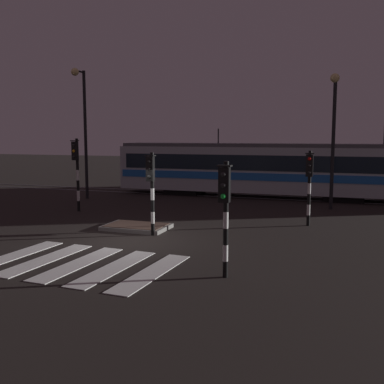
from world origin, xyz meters
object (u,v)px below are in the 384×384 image
traffic_light_median_centre (151,181)px  tram (260,168)px  street_lamp_trackside_left (83,118)px  street_lamp_trackside_right (334,125)px  traffic_light_corner_near_right (225,202)px  traffic_light_corner_far_right (309,177)px  traffic_light_corner_far_left (76,164)px

traffic_light_median_centre → tram: size_ratio=0.17×
street_lamp_trackside_left → street_lamp_trackside_right: bearing=2.3°
traffic_light_corner_near_right → traffic_light_median_centre: 5.68m
traffic_light_corner_far_right → tram: bearing=113.5°
street_lamp_trackside_right → tram: (-4.30, 3.67, -2.52)m
street_lamp_trackside_right → traffic_light_corner_far_left: bearing=-158.9°
traffic_light_corner_far_left → tram: tram is taller
traffic_light_median_centre → street_lamp_trackside_left: (-7.83, 7.80, 2.67)m
tram → traffic_light_corner_far_right: bearing=-66.5°
traffic_light_corner_far_left → street_lamp_trackside_right: 12.80m
traffic_light_median_centre → street_lamp_trackside_right: (6.09, 8.37, 2.22)m
traffic_light_corner_far_right → traffic_light_median_centre: (-5.38, -3.78, -0.00)m
traffic_light_corner_far_right → traffic_light_corner_far_left: 11.11m
street_lamp_trackside_left → traffic_light_median_centre: bearing=-44.9°
traffic_light_corner_far_left → traffic_light_median_centre: traffic_light_corner_far_left is taller
traffic_light_corner_near_right → tram: (-2.14, 16.13, -0.28)m
tram → street_lamp_trackside_left: bearing=-156.3°
traffic_light_median_centre → tram: tram is taller
traffic_light_corner_far_right → traffic_light_corner_far_left: traffic_light_corner_far_left is taller
traffic_light_corner_far_left → traffic_light_corner_far_right: bearing=-0.2°
street_lamp_trackside_right → tram: bearing=139.5°
traffic_light_corner_far_left → traffic_light_median_centre: (5.72, -3.81, -0.31)m
traffic_light_corner_near_right → tram: size_ratio=0.17×
tram → traffic_light_median_centre: bearing=-98.5°
traffic_light_corner_far_right → traffic_light_corner_near_right: size_ratio=1.01×
tram → traffic_light_corner_far_left: bearing=-132.4°
street_lamp_trackside_left → tram: bearing=23.7°
traffic_light_median_centre → street_lamp_trackside_left: bearing=135.1°
tram → traffic_light_corner_near_right: bearing=-82.5°
traffic_light_corner_far_right → traffic_light_corner_far_left: bearing=179.8°
traffic_light_corner_far_left → tram: (7.51, 8.22, -0.62)m
traffic_light_corner_near_right → traffic_light_median_centre: bearing=133.8°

